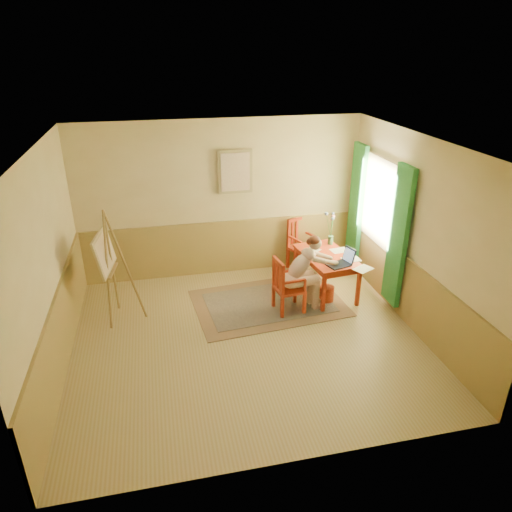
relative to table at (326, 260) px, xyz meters
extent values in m
cube|color=tan|center=(-1.56, -1.04, -0.64)|extent=(5.00, 4.50, 0.02)
cube|color=white|center=(-1.56, -1.04, 2.18)|extent=(5.00, 4.50, 0.02)
cube|color=tan|center=(-1.56, 1.22, 0.77)|extent=(5.00, 0.02, 2.80)
cube|color=tan|center=(-1.56, -3.30, 0.77)|extent=(5.00, 0.02, 2.80)
cube|color=tan|center=(-4.07, -1.04, 0.77)|extent=(0.02, 4.50, 2.80)
cube|color=tan|center=(0.95, -1.04, 0.77)|extent=(0.02, 4.50, 2.80)
cube|color=olive|center=(-1.56, 1.19, -0.13)|extent=(5.00, 0.04, 1.00)
cube|color=olive|center=(-4.04, -1.04, -0.13)|extent=(0.04, 4.50, 1.00)
cube|color=olive|center=(0.92, -1.04, -0.13)|extent=(0.04, 4.50, 1.00)
cube|color=white|center=(0.91, 0.06, 0.92)|extent=(0.02, 1.00, 1.30)
cube|color=tan|center=(0.89, 0.06, 0.92)|extent=(0.03, 1.12, 1.42)
cube|color=#2F7C34|center=(0.84, -0.72, 0.62)|extent=(0.08, 0.45, 2.20)
cube|color=#2F7C34|center=(0.84, 0.84, 0.62)|extent=(0.08, 0.45, 2.20)
cube|color=tan|center=(-1.31, 1.17, 1.27)|extent=(0.60, 0.04, 0.76)
cube|color=beige|center=(-1.31, 1.14, 1.27)|extent=(0.50, 0.02, 0.66)
cube|color=#8C7251|center=(-1.02, -0.14, -0.62)|extent=(2.53, 1.81, 0.01)
cube|color=black|center=(-1.02, -0.14, -0.62)|extent=(2.10, 1.37, 0.01)
cube|color=#B7381A|center=(0.00, 0.00, 0.07)|extent=(0.85, 1.28, 0.04)
cube|color=#B7381A|center=(0.00, 0.00, 0.00)|extent=(0.74, 1.16, 0.10)
cube|color=#B7381A|center=(-0.25, -0.59, -0.29)|extent=(0.06, 0.06, 0.68)
cube|color=#B7381A|center=(0.37, -0.51, -0.29)|extent=(0.06, 0.06, 0.68)
cube|color=#B7381A|center=(-0.37, 0.51, -0.29)|extent=(0.06, 0.06, 0.68)
cube|color=#B7381A|center=(0.25, 0.59, -0.29)|extent=(0.06, 0.06, 0.68)
cube|color=#B7381A|center=(-0.76, -0.43, -0.24)|extent=(0.47, 0.46, 0.04)
cube|color=#B7381A|center=(-0.93, -0.63, -0.44)|extent=(0.05, 0.05, 0.37)
cube|color=#B7381A|center=(-0.55, -0.58, -0.44)|extent=(0.05, 0.05, 0.37)
cube|color=#B7381A|center=(-0.98, -0.28, -0.44)|extent=(0.05, 0.05, 0.37)
cube|color=#B7381A|center=(-0.60, -0.23, -0.44)|extent=(0.05, 0.05, 0.37)
cube|color=#B7381A|center=(-0.93, -0.63, 0.04)|extent=(0.05, 0.05, 0.51)
cube|color=#B7381A|center=(-0.98, -0.28, 0.04)|extent=(0.05, 0.05, 0.51)
cube|color=#B7381A|center=(-0.95, -0.45, 0.26)|extent=(0.10, 0.41, 0.06)
cube|color=#B7381A|center=(-0.94, -0.55, 0.02)|extent=(0.03, 0.04, 0.42)
cube|color=#B7381A|center=(-0.95, -0.45, 0.02)|extent=(0.03, 0.04, 0.42)
cube|color=#B7381A|center=(-0.96, -0.36, 0.02)|extent=(0.03, 0.04, 0.42)
cube|color=#B7381A|center=(-0.74, -0.61, -0.01)|extent=(0.38, 0.09, 0.03)
cube|color=#B7381A|center=(-0.56, -0.58, -0.11)|extent=(0.04, 0.04, 0.20)
cube|color=#B7381A|center=(-0.79, -0.25, -0.01)|extent=(0.38, 0.09, 0.03)
cube|color=#B7381A|center=(-0.61, -0.23, -0.11)|extent=(0.04, 0.04, 0.20)
cube|color=#B7381A|center=(-0.09, 0.97, -0.21)|extent=(0.57, 0.58, 0.04)
cube|color=#B7381A|center=(-0.35, 1.08, -0.43)|extent=(0.06, 0.06, 0.40)
cube|color=#B7381A|center=(-0.20, 0.71, -0.43)|extent=(0.06, 0.06, 0.40)
cube|color=#B7381A|center=(0.01, 1.22, -0.43)|extent=(0.06, 0.06, 0.40)
cube|color=#B7381A|center=(0.16, 0.85, -0.43)|extent=(0.06, 0.06, 0.40)
cube|color=#B7381A|center=(-0.35, 1.08, 0.08)|extent=(0.06, 0.06, 0.54)
cube|color=#B7381A|center=(0.01, 1.22, 0.08)|extent=(0.06, 0.06, 0.54)
cube|color=#B7381A|center=(-0.17, 1.15, 0.32)|extent=(0.42, 0.20, 0.06)
cube|color=#B7381A|center=(-0.26, 1.12, 0.06)|extent=(0.05, 0.04, 0.44)
cube|color=#B7381A|center=(-0.17, 1.15, 0.06)|extent=(0.05, 0.04, 0.44)
cube|color=#B7381A|center=(-0.08, 1.19, 0.06)|extent=(0.05, 0.04, 0.44)
cube|color=#B7381A|center=(-0.27, 0.90, 0.03)|extent=(0.18, 0.39, 0.03)
cube|color=#B7381A|center=(-0.20, 0.72, -0.08)|extent=(0.05, 0.05, 0.22)
cube|color=#B7381A|center=(0.08, 1.04, 0.03)|extent=(0.18, 0.39, 0.03)
cube|color=#B7381A|center=(0.15, 0.86, -0.08)|extent=(0.05, 0.05, 0.22)
ellipsoid|color=beige|center=(-0.76, -0.44, -0.08)|extent=(0.32, 0.38, 0.22)
cylinder|color=beige|center=(-0.54, -0.51, -0.09)|extent=(0.45, 0.21, 0.16)
cylinder|color=beige|center=(-0.56, -0.33, -0.09)|extent=(0.45, 0.21, 0.16)
cylinder|color=beige|center=(-0.33, -0.48, -0.35)|extent=(0.13, 0.13, 0.50)
cylinder|color=beige|center=(-0.35, -0.30, -0.35)|extent=(0.13, 0.13, 0.50)
cube|color=beige|center=(-0.27, -0.47, -0.59)|extent=(0.22, 0.11, 0.07)
cube|color=beige|center=(-0.29, -0.30, -0.59)|extent=(0.22, 0.11, 0.07)
ellipsoid|color=beige|center=(-0.61, -0.43, 0.14)|extent=(0.51, 0.35, 0.52)
ellipsoid|color=beige|center=(-0.46, -0.41, 0.33)|extent=(0.23, 0.32, 0.18)
sphere|color=beige|center=(-0.36, -0.39, 0.49)|extent=(0.22, 0.22, 0.20)
ellipsoid|color=#502211|center=(-0.38, -0.40, 0.55)|extent=(0.21, 0.22, 0.14)
sphere|color=#502211|center=(-0.46, -0.41, 0.54)|extent=(0.12, 0.12, 0.10)
cylinder|color=beige|center=(-0.35, -0.54, 0.28)|extent=(0.22, 0.09, 0.15)
cylinder|color=beige|center=(-0.13, -0.49, 0.20)|extent=(0.30, 0.17, 0.17)
sphere|color=beige|center=(-0.26, -0.54, 0.24)|extent=(0.10, 0.10, 0.09)
sphere|color=beige|center=(-0.01, -0.44, 0.15)|extent=(0.08, 0.08, 0.07)
cylinder|color=beige|center=(-0.39, -0.25, 0.28)|extent=(0.23, 0.14, 0.15)
cylinder|color=beige|center=(-0.17, -0.24, 0.20)|extent=(0.30, 0.10, 0.17)
sphere|color=beige|center=(-0.30, -0.23, 0.24)|extent=(0.10, 0.10, 0.09)
sphere|color=beige|center=(-0.04, -0.26, 0.15)|extent=(0.08, 0.08, 0.07)
cube|color=#1E2338|center=(0.04, -0.42, 0.10)|extent=(0.41, 0.34, 0.02)
cube|color=#2D3342|center=(0.04, -0.42, 0.10)|extent=(0.35, 0.28, 0.00)
cube|color=#1E2338|center=(0.24, -0.36, 0.23)|extent=(0.15, 0.26, 0.24)
cube|color=#99BFF2|center=(0.22, -0.37, 0.22)|extent=(0.11, 0.21, 0.19)
cube|color=white|center=(0.37, -0.63, 0.09)|extent=(0.36, 0.33, 0.00)
cube|color=white|center=(0.27, 0.12, 0.09)|extent=(0.32, 0.25, 0.00)
cube|color=white|center=(-0.20, 0.21, 0.09)|extent=(0.37, 0.35, 0.00)
cube|color=white|center=(0.32, -0.26, 0.09)|extent=(0.30, 0.21, 0.00)
cylinder|color=#3F724C|center=(0.22, 0.41, 0.17)|extent=(0.11, 0.11, 0.15)
cylinder|color=#3F7233|center=(0.18, 0.46, 0.42)|extent=(0.08, 0.11, 0.40)
sphere|color=#728CD8|center=(0.15, 0.51, 0.62)|extent=(0.07, 0.07, 0.06)
cylinder|color=#3F7233|center=(0.20, 0.37, 0.43)|extent=(0.04, 0.10, 0.42)
sphere|color=pink|center=(0.18, 0.33, 0.64)|extent=(0.05, 0.05, 0.04)
cylinder|color=#3F7233|center=(0.22, 0.43, 0.38)|extent=(0.02, 0.05, 0.31)
sphere|color=pink|center=(0.23, 0.45, 0.53)|extent=(0.06, 0.06, 0.05)
cylinder|color=#3F7233|center=(0.20, 0.35, 0.42)|extent=(0.05, 0.13, 0.39)
sphere|color=#728CD8|center=(0.18, 0.29, 0.61)|extent=(0.06, 0.06, 0.05)
cylinder|color=#3F7233|center=(0.25, 0.46, 0.39)|extent=(0.07, 0.10, 0.35)
sphere|color=pink|center=(0.28, 0.50, 0.57)|extent=(0.06, 0.06, 0.05)
cylinder|color=#3F7233|center=(0.23, 0.44, 0.40)|extent=(0.04, 0.06, 0.35)
sphere|color=pink|center=(0.25, 0.46, 0.57)|extent=(0.05, 0.05, 0.05)
cylinder|color=#3F7233|center=(0.24, 0.46, 0.42)|extent=(0.06, 0.11, 0.40)
sphere|color=#728CD8|center=(0.27, 0.51, 0.62)|extent=(0.06, 0.06, 0.05)
cylinder|color=#C14826|center=(-0.06, -0.27, -0.50)|extent=(0.27, 0.27, 0.26)
cylinder|color=olive|center=(-3.47, -0.19, 0.26)|extent=(0.13, 0.32, 1.79)
cylinder|color=olive|center=(-3.43, 0.09, 0.26)|extent=(0.04, 0.33, 1.79)
cylinder|color=olive|center=(-3.21, -0.09, 0.26)|extent=(0.47, 0.10, 1.79)
cylinder|color=olive|center=(-3.48, -0.05, 0.19)|extent=(0.10, 0.50, 0.03)
cube|color=olive|center=(-3.42, -0.06, 0.19)|extent=(0.14, 0.54, 0.03)
cube|color=tan|center=(-3.50, -0.04, 0.50)|extent=(0.25, 0.80, 0.59)
cube|color=beige|center=(-3.48, -0.05, 0.50)|extent=(0.20, 0.72, 0.51)
camera|label=1|loc=(-2.66, -6.59, 3.31)|focal=32.65mm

